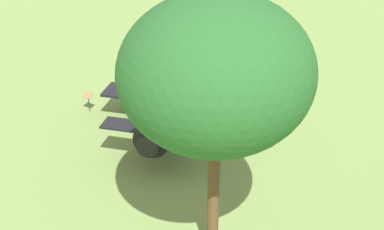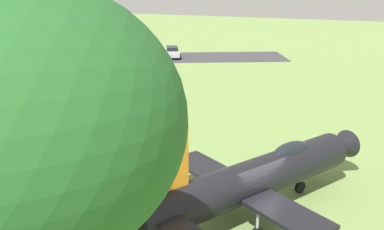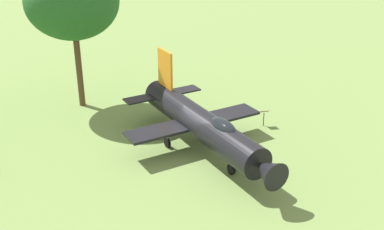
% 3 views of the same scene
% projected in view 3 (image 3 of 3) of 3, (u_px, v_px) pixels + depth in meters
% --- Properties ---
extents(ground_plane, '(200.00, 200.00, 0.00)m').
position_uv_depth(ground_plane, '(199.00, 149.00, 28.25)').
color(ground_plane, '#75934C').
extents(display_jet, '(9.43, 12.37, 5.05)m').
position_uv_depth(display_jet, '(203.00, 124.00, 27.23)').
color(display_jet, black).
rests_on(display_jet, ground_plane).
extents(shade_tree, '(6.47, 6.29, 10.24)m').
position_uv_depth(shade_tree, '(72.00, 1.00, 31.47)').
color(shade_tree, brown).
rests_on(shade_tree, ground_plane).
extents(info_plaque, '(0.68, 0.72, 1.14)m').
position_uv_depth(info_plaque, '(264.00, 114.00, 30.90)').
color(info_plaque, '#333333').
rests_on(info_plaque, ground_plane).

